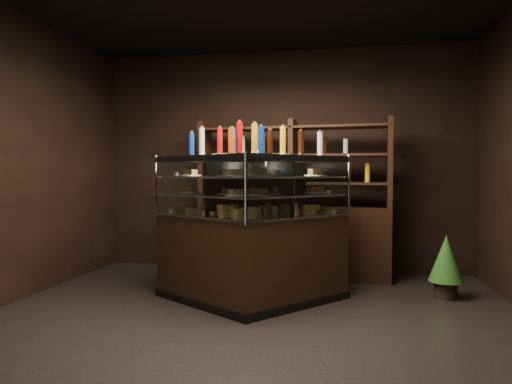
% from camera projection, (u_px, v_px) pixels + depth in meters
% --- Properties ---
extents(ground, '(5.00, 5.00, 0.00)m').
position_uv_depth(ground, '(246.00, 328.00, 3.89)').
color(ground, black).
rests_on(ground, ground).
extents(room_shell, '(5.02, 5.02, 3.01)m').
position_uv_depth(room_shell, '(245.00, 99.00, 3.81)').
color(room_shell, black).
rests_on(room_shell, ground).
extents(display_case, '(2.07, 1.50, 1.51)m').
position_uv_depth(display_case, '(250.00, 253.00, 4.67)').
color(display_case, black).
rests_on(display_case, ground).
extents(food_display, '(1.67, 1.04, 0.46)m').
position_uv_depth(food_display, '(250.00, 192.00, 4.64)').
color(food_display, '#C19645').
rests_on(food_display, display_case).
extents(bottles_top, '(1.49, 0.90, 0.30)m').
position_uv_depth(bottles_top, '(250.00, 142.00, 4.62)').
color(bottles_top, '#D8590A').
rests_on(bottles_top, display_case).
extents(potted_conifer, '(0.36, 0.36, 0.76)m').
position_uv_depth(potted_conifer, '(446.00, 257.00, 4.82)').
color(potted_conifer, black).
rests_on(potted_conifer, ground).
extents(back_shelving, '(2.46, 0.58, 2.00)m').
position_uv_depth(back_shelving, '(292.00, 229.00, 5.84)').
color(back_shelving, black).
rests_on(back_shelving, ground).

